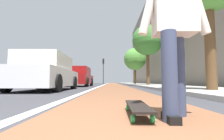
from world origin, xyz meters
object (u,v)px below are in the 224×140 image
object	(u,v)px
parked_car_near	(46,73)
traffic_light	(103,66)
street_tree_mid	(147,41)
skateboard	(138,107)
parked_car_mid	(78,77)
skater_person	(174,23)
street_tree_far	(135,59)

from	to	relation	value
parked_car_near	traffic_light	world-z (taller)	traffic_light
traffic_light	street_tree_mid	size ratio (longest dim) A/B	0.77
skateboard	parked_car_mid	world-z (taller)	parked_car_mid
skater_person	street_tree_mid	bearing A→B (deg)	-11.67
skater_person	traffic_light	xyz separation A→B (m)	(23.87, 1.94, 1.88)
street_tree_mid	street_tree_far	distance (m)	7.45
skateboard	parked_car_near	size ratio (longest dim) A/B	0.20
skater_person	skateboard	bearing A→B (deg)	66.68
traffic_light	street_tree_mid	xyz separation A→B (m)	(-11.91, -4.41, 1.09)
skater_person	street_tree_mid	xyz separation A→B (m)	(11.96, -2.47, 2.96)
traffic_light	street_tree_far	bearing A→B (deg)	-135.49
skateboard	street_tree_far	size ratio (longest dim) A/B	0.18
parked_car_near	parked_car_mid	distance (m)	5.96
street_tree_mid	skater_person	bearing A→B (deg)	168.33
skateboard	parked_car_mid	bearing A→B (deg)	14.97
skater_person	parked_car_mid	distance (m)	11.51
skateboard	parked_car_mid	distance (m)	11.29
skateboard	skater_person	distance (m)	0.92
skater_person	street_tree_mid	world-z (taller)	street_tree_mid
street_tree_mid	street_tree_far	bearing A→B (deg)	0.00
skater_person	parked_car_near	bearing A→B (deg)	33.31
parked_car_near	street_tree_far	xyz separation A→B (m)	(14.31, -5.80, 2.65)
skateboard	street_tree_far	world-z (taller)	street_tree_far
parked_car_near	parked_car_mid	world-z (taller)	parked_car_mid
skateboard	street_tree_far	distance (m)	19.71
skateboard	skater_person	world-z (taller)	skater_person
skater_person	street_tree_far	bearing A→B (deg)	-7.26
skateboard	traffic_light	distance (m)	23.93
traffic_light	street_tree_mid	world-z (taller)	street_tree_mid
parked_car_near	street_tree_far	world-z (taller)	street_tree_far
skater_person	parked_car_near	size ratio (longest dim) A/B	0.39
skater_person	street_tree_far	distance (m)	19.69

